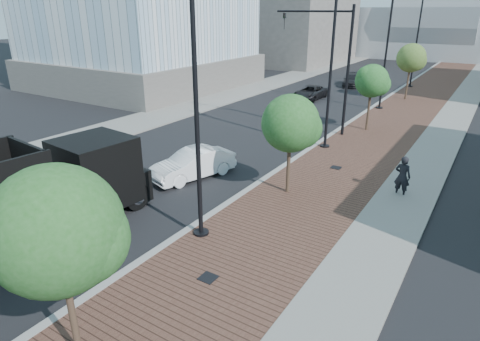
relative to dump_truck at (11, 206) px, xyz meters
The scene contains 23 objects.
sidewalk 34.82m from the dump_truck, 76.74° to the left, with size 7.00×140.00×0.12m, color #4C2D23.
concrete_strip 35.54m from the dump_truck, 72.49° to the left, with size 2.40×140.00×0.13m, color slate.
curb 34.19m from the dump_truck, 82.46° to the left, with size 0.30×140.00×0.14m, color gray.
west_sidewalk 34.95m from the dump_truck, 104.12° to the left, with size 4.00×140.00×0.12m, color slate.
dump_truck is the anchor object (origin of this frame).
white_sedan 8.28m from the dump_truck, 80.73° to the left, with size 1.49×4.28×1.41m, color white.
dark_car_mid 28.76m from the dump_truck, 92.83° to the left, with size 2.00×4.34×1.21m, color black.
dark_car_far 37.51m from the dump_truck, 90.62° to the left, with size 1.75×4.31×1.25m, color black.
pedestrian 15.39m from the dump_truck, 47.53° to the left, with size 0.68×0.45×1.87m, color black.
streetlight_1 6.91m from the dump_truck, 37.88° to the left, with size 1.44×0.56×9.21m.
streetlight_2 16.99m from the dump_truck, 72.24° to the left, with size 1.72×0.56×9.28m.
streetlight_3 28.45m from the dump_truck, 79.89° to the left, with size 1.44×0.56×9.21m.
streetlight_4 40.33m from the dump_truck, 82.73° to the left, with size 1.72×0.56×9.28m.
traffic_mast 19.64m from the dump_truck, 77.50° to the left, with size 5.09×0.20×8.00m.
tree_0 6.78m from the dump_truck, 18.99° to the right, with size 2.81×2.81×4.87m.
tree_1 10.94m from the dump_truck, 55.42° to the left, with size 2.49×2.46×4.48m.
tree_2 21.85m from the dump_truck, 73.65° to the left, with size 2.23×2.15×4.46m.
tree_3 33.53m from the dump_truck, 79.44° to the left, with size 2.52×2.49×4.99m.
tower_podium 32.40m from the dump_truck, 127.04° to the left, with size 19.00×19.00×3.00m, color #5F5955.
convention_center 79.04m from the dump_truck, 88.20° to the left, with size 50.00×30.00×50.00m.
commercial_block_nw 56.17m from the dump_truck, 106.07° to the left, with size 14.00×20.00×10.00m, color #5E5955.
utility_cover_1 7.26m from the dump_truck, 15.17° to the left, with size 0.50×0.50×0.02m, color black.
utility_cover_2 14.65m from the dump_truck, 61.86° to the left, with size 0.50×0.50×0.02m, color black.
Camera 1 is at (8.77, -0.19, 7.72)m, focal length 30.60 mm.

